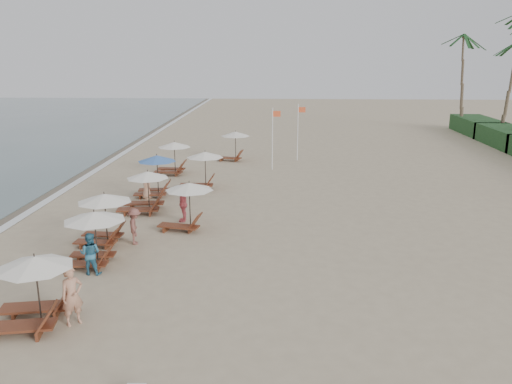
{
  "coord_description": "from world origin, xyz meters",
  "views": [
    {
      "loc": [
        1.78,
        -17.63,
        7.9
      ],
      "look_at": [
        0.59,
        7.38,
        1.3
      ],
      "focal_mm": 36.63,
      "sensor_mm": 36.0,
      "label": 1
    }
  ],
  "objects_px": {
    "lounger_station_0": "(29,294)",
    "flag_pole_near": "(273,136)",
    "lounger_station_5": "(172,158)",
    "beachgoer_mid_b": "(135,226)",
    "beachgoer_far_a": "(183,204)",
    "lounger_station_2": "(102,216)",
    "lounger_station_4": "(154,175)",
    "inland_station_2": "(233,142)",
    "inland_station_0": "(185,201)",
    "beachgoer_near": "(72,296)",
    "beachgoer_far_b": "(146,186)",
    "beachgoer_mid_a": "(90,254)",
    "lounger_station_3": "(143,193)",
    "inland_station_1": "(201,167)",
    "lounger_station_1": "(91,235)"
  },
  "relations": [
    {
      "from": "inland_station_0",
      "to": "inland_station_1",
      "type": "distance_m",
      "value": 7.87
    },
    {
      "from": "inland_station_1",
      "to": "flag_pole_near",
      "type": "height_order",
      "value": "flag_pole_near"
    },
    {
      "from": "lounger_station_3",
      "to": "beachgoer_far_b",
      "type": "relative_size",
      "value": 1.77
    },
    {
      "from": "inland_station_0",
      "to": "beachgoer_mid_b",
      "type": "relative_size",
      "value": 1.69
    },
    {
      "from": "lounger_station_0",
      "to": "lounger_station_3",
      "type": "xyz_separation_m",
      "value": [
        0.35,
        11.84,
        -0.04
      ]
    },
    {
      "from": "lounger_station_4",
      "to": "inland_station_2",
      "type": "xyz_separation_m",
      "value": [
        3.57,
        10.59,
        0.18
      ]
    },
    {
      "from": "lounger_station_0",
      "to": "lounger_station_1",
      "type": "xyz_separation_m",
      "value": [
        0.22,
        4.69,
        0.2
      ]
    },
    {
      "from": "inland_station_1",
      "to": "lounger_station_0",
      "type": "bearing_deg",
      "value": -98.87
    },
    {
      "from": "inland_station_2",
      "to": "lounger_station_4",
      "type": "bearing_deg",
      "value": -108.62
    },
    {
      "from": "beachgoer_mid_b",
      "to": "beachgoer_far_a",
      "type": "xyz_separation_m",
      "value": [
        1.5,
        3.22,
        0.11
      ]
    },
    {
      "from": "beachgoer_far_a",
      "to": "flag_pole_near",
      "type": "distance_m",
      "value": 12.82
    },
    {
      "from": "lounger_station_5",
      "to": "lounger_station_0",
      "type": "bearing_deg",
      "value": -90.08
    },
    {
      "from": "lounger_station_5",
      "to": "beachgoer_far_a",
      "type": "bearing_deg",
      "value": -75.47
    },
    {
      "from": "inland_station_2",
      "to": "beachgoer_mid_b",
      "type": "height_order",
      "value": "inland_station_2"
    },
    {
      "from": "beachgoer_mid_a",
      "to": "beachgoer_far_b",
      "type": "distance_m",
      "value": 10.47
    },
    {
      "from": "beachgoer_near",
      "to": "beachgoer_mid_a",
      "type": "distance_m",
      "value": 3.77
    },
    {
      "from": "lounger_station_4",
      "to": "flag_pole_near",
      "type": "xyz_separation_m",
      "value": [
        6.67,
        7.4,
        1.19
      ]
    },
    {
      "from": "lounger_station_4",
      "to": "inland_station_2",
      "type": "height_order",
      "value": "lounger_station_4"
    },
    {
      "from": "lounger_station_3",
      "to": "beachgoer_far_b",
      "type": "height_order",
      "value": "lounger_station_3"
    },
    {
      "from": "lounger_station_2",
      "to": "inland_station_0",
      "type": "height_order",
      "value": "inland_station_0"
    },
    {
      "from": "beachgoer_near",
      "to": "beachgoer_far_b",
      "type": "height_order",
      "value": "beachgoer_near"
    },
    {
      "from": "beachgoer_far_a",
      "to": "flag_pole_near",
      "type": "relative_size",
      "value": 0.41
    },
    {
      "from": "lounger_station_5",
      "to": "flag_pole_near",
      "type": "distance_m",
      "value": 7.16
    },
    {
      "from": "beachgoer_near",
      "to": "beachgoer_mid_a",
      "type": "xyz_separation_m",
      "value": [
        -0.8,
        3.69,
        -0.12
      ]
    },
    {
      "from": "beachgoer_far_a",
      "to": "lounger_station_5",
      "type": "bearing_deg",
      "value": -165.77
    },
    {
      "from": "beachgoer_far_b",
      "to": "beachgoer_near",
      "type": "bearing_deg",
      "value": -167.21
    },
    {
      "from": "lounger_station_3",
      "to": "beachgoer_mid_b",
      "type": "xyz_separation_m",
      "value": [
        0.87,
        -4.77,
        -0.19
      ]
    },
    {
      "from": "lounger_station_0",
      "to": "flag_pole_near",
      "type": "xyz_separation_m",
      "value": [
        6.87,
        22.32,
        1.4
      ]
    },
    {
      "from": "inland_station_1",
      "to": "beachgoer_mid_b",
      "type": "xyz_separation_m",
      "value": [
        -1.41,
        -9.78,
        -0.56
      ]
    },
    {
      "from": "lounger_station_3",
      "to": "beachgoer_far_b",
      "type": "distance_m",
      "value": 2.5
    },
    {
      "from": "lounger_station_4",
      "to": "beachgoer_mid_a",
      "type": "xyz_separation_m",
      "value": [
        0.24,
        -11.09,
        -0.42
      ]
    },
    {
      "from": "beachgoer_far_a",
      "to": "lounger_station_4",
      "type": "bearing_deg",
      "value": -151.86
    },
    {
      "from": "lounger_station_3",
      "to": "lounger_station_4",
      "type": "height_order",
      "value": "lounger_station_4"
    },
    {
      "from": "beachgoer_far_b",
      "to": "beachgoer_far_a",
      "type": "bearing_deg",
      "value": -137.42
    },
    {
      "from": "lounger_station_2",
      "to": "flag_pole_near",
      "type": "bearing_deg",
      "value": 65.2
    },
    {
      "from": "lounger_station_0",
      "to": "lounger_station_1",
      "type": "bearing_deg",
      "value": 87.35
    },
    {
      "from": "lounger_station_0",
      "to": "beachgoer_far_b",
      "type": "height_order",
      "value": "lounger_station_0"
    },
    {
      "from": "lounger_station_1",
      "to": "inland_station_0",
      "type": "distance_m",
      "value": 5.15
    },
    {
      "from": "beachgoer_mid_b",
      "to": "beachgoer_far_a",
      "type": "relative_size",
      "value": 0.88
    },
    {
      "from": "lounger_station_2",
      "to": "lounger_station_0",
      "type": "bearing_deg",
      "value": -88.51
    },
    {
      "from": "lounger_station_4",
      "to": "inland_station_1",
      "type": "distance_m",
      "value": 3.1
    },
    {
      "from": "inland_station_1",
      "to": "beachgoer_mid_a",
      "type": "height_order",
      "value": "inland_station_1"
    },
    {
      "from": "lounger_station_2",
      "to": "flag_pole_near",
      "type": "relative_size",
      "value": 0.57
    },
    {
      "from": "lounger_station_2",
      "to": "inland_station_2",
      "type": "relative_size",
      "value": 0.93
    },
    {
      "from": "inland_station_2",
      "to": "inland_station_0",
      "type": "bearing_deg",
      "value": -92.5
    },
    {
      "from": "inland_station_0",
      "to": "lounger_station_0",
      "type": "bearing_deg",
      "value": -108.74
    },
    {
      "from": "lounger_station_5",
      "to": "beachgoer_mid_b",
      "type": "relative_size",
      "value": 1.6
    },
    {
      "from": "beachgoer_far_a",
      "to": "flag_pole_near",
      "type": "height_order",
      "value": "flag_pole_near"
    },
    {
      "from": "beachgoer_far_a",
      "to": "inland_station_2",
      "type": "bearing_deg",
      "value": 175.73
    },
    {
      "from": "lounger_station_1",
      "to": "beachgoer_far_a",
      "type": "height_order",
      "value": "lounger_station_1"
    }
  ]
}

